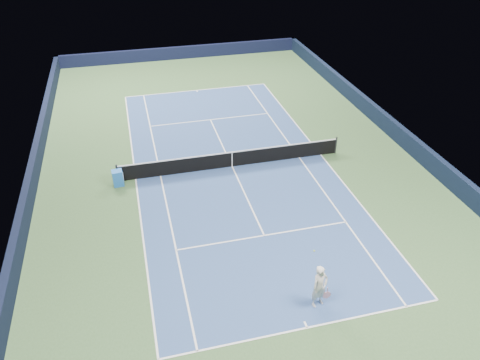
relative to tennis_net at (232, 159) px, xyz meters
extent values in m
plane|color=#36562F|center=(0.00, 0.00, -0.50)|extent=(40.00, 40.00, 0.00)
cube|color=black|center=(0.00, 19.82, 0.05)|extent=(22.00, 0.35, 1.10)
cube|color=#111A33|center=(10.82, 0.00, 0.05)|extent=(0.35, 40.00, 1.10)
cube|color=black|center=(-10.82, 0.00, 0.05)|extent=(0.35, 40.00, 1.10)
cube|color=navy|center=(0.00, 0.00, -0.50)|extent=(10.97, 23.77, 0.01)
cube|color=white|center=(0.00, 11.88, -0.50)|extent=(10.97, 0.08, 0.00)
cube|color=white|center=(0.00, -11.88, -0.50)|extent=(10.97, 0.08, 0.00)
cube|color=white|center=(5.49, 0.00, -0.50)|extent=(0.08, 23.77, 0.00)
cube|color=white|center=(-5.49, 0.00, -0.50)|extent=(0.08, 23.77, 0.00)
cube|color=white|center=(4.12, 0.00, -0.50)|extent=(0.08, 23.77, 0.00)
cube|color=white|center=(-4.12, 0.00, -0.50)|extent=(0.08, 23.77, 0.00)
cube|color=white|center=(0.00, 6.40, -0.50)|extent=(8.23, 0.08, 0.00)
cube|color=white|center=(0.00, -6.40, -0.50)|extent=(8.23, 0.08, 0.00)
cube|color=white|center=(0.00, 0.00, -0.50)|extent=(0.08, 12.80, 0.00)
cube|color=white|center=(0.00, 11.73, -0.50)|extent=(0.08, 0.30, 0.00)
cube|color=white|center=(0.00, -11.73, -0.50)|extent=(0.08, 0.30, 0.00)
cylinder|color=black|center=(-6.40, 0.00, 0.03)|extent=(0.10, 0.10, 1.07)
cylinder|color=black|center=(6.40, 0.00, 0.03)|extent=(0.10, 0.10, 1.07)
cube|color=black|center=(0.00, 0.00, -0.05)|extent=(12.80, 0.03, 0.91)
cube|color=white|center=(0.00, 0.00, 0.44)|extent=(12.80, 0.04, 0.06)
cube|color=white|center=(0.00, 0.00, -0.05)|extent=(0.05, 0.04, 0.91)
cube|color=blue|center=(-6.40, -0.35, -0.06)|extent=(0.59, 0.54, 0.90)
cube|color=silver|center=(-6.11, -0.35, -0.05)|extent=(0.02, 0.40, 0.40)
imported|color=silver|center=(0.81, -10.89, 0.45)|extent=(0.79, 0.64, 1.89)
cylinder|color=pink|center=(1.13, -10.94, 0.20)|extent=(0.03, 0.03, 0.31)
cylinder|color=black|center=(1.13, -10.94, -0.04)|extent=(0.31, 0.02, 0.31)
cylinder|color=pink|center=(1.13, -10.94, -0.04)|extent=(0.34, 0.03, 0.34)
sphere|color=#B3CF2B|center=(0.91, -9.89, 1.35)|extent=(0.07, 0.07, 0.07)
camera|label=1|loc=(-5.27, -22.44, 13.49)|focal=35.00mm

